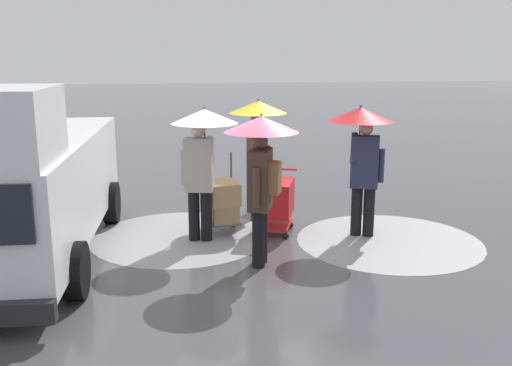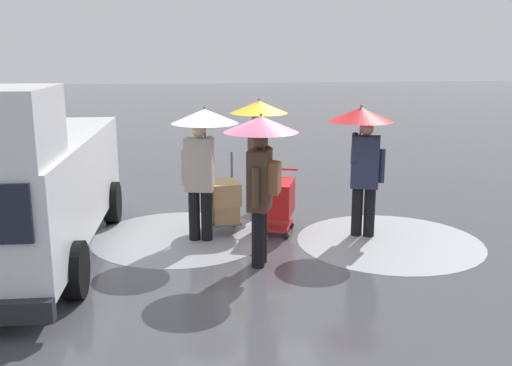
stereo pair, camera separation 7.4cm
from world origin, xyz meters
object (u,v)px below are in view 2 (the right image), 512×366
pedestrian_black_side (261,156)px  pedestrian_far_side (202,143)px  pedestrian_pink_side (258,130)px  pedestrian_white_side (363,141)px  cargo_van_parked_right (19,182)px  hand_dolly_boxes (223,202)px  shopping_cart_vendor (277,200)px

pedestrian_black_side → pedestrian_far_side: same height
pedestrian_pink_side → pedestrian_white_side: (-1.47, 1.48, 0.00)m
cargo_van_parked_right → hand_dolly_boxes: (-2.95, -0.91, -0.64)m
shopping_cart_vendor → pedestrian_far_side: 1.61m
hand_dolly_boxes → pedestrian_far_side: (0.34, 0.32, 1.04)m
pedestrian_white_side → pedestrian_pink_side: bearing=-45.2°
pedestrian_far_side → shopping_cart_vendor: bearing=-169.2°
hand_dolly_boxes → pedestrian_pink_side: (-0.73, -1.04, 1.04)m
pedestrian_black_side → pedestrian_far_side: size_ratio=1.00×
pedestrian_white_side → pedestrian_far_side: (2.54, -0.12, 0.00)m
hand_dolly_boxes → pedestrian_pink_side: 1.64m
pedestrian_pink_side → pedestrian_black_side: 2.52m
shopping_cart_vendor → hand_dolly_boxes: 0.89m
pedestrian_black_side → pedestrian_white_side: 2.06m
shopping_cart_vendor → hand_dolly_boxes: hand_dolly_boxes is taller
hand_dolly_boxes → pedestrian_black_side: size_ratio=0.61×
cargo_van_parked_right → pedestrian_far_side: bearing=-167.3°
cargo_van_parked_right → hand_dolly_boxes: bearing=-162.8°
shopping_cart_vendor → pedestrian_far_side: size_ratio=0.47×
hand_dolly_boxes → pedestrian_white_side: pedestrian_white_side is taller
pedestrian_white_side → pedestrian_far_side: size_ratio=1.00×
shopping_cart_vendor → pedestrian_far_side: (1.22, 0.23, 1.02)m
hand_dolly_boxes → pedestrian_white_side: bearing=168.7°
pedestrian_black_side → pedestrian_white_side: same height
shopping_cart_vendor → pedestrian_white_side: 1.70m
cargo_van_parked_right → shopping_cart_vendor: cargo_van_parked_right is taller
pedestrian_white_side → hand_dolly_boxes: bearing=-11.3°
cargo_van_parked_right → pedestrian_pink_side: bearing=-152.1°
shopping_cart_vendor → pedestrian_black_side: 1.76m
hand_dolly_boxes → pedestrian_pink_side: size_ratio=0.61×
cargo_van_parked_right → pedestrian_black_side: size_ratio=2.52×
pedestrian_pink_side → pedestrian_black_side: (0.32, 2.50, -0.01)m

